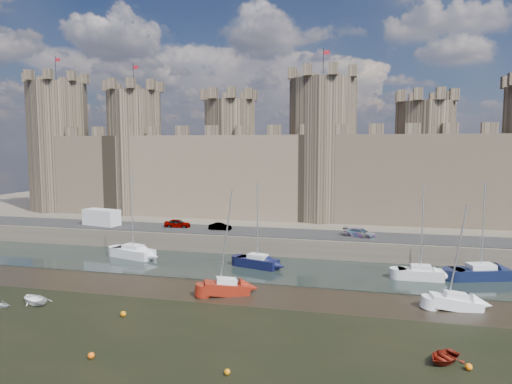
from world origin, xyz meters
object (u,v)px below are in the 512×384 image
sailboat_2 (421,273)px  sailboat_3 (481,272)px  car_1 (220,227)px  sailboat_4 (226,287)px  sailboat_0 (133,252)px  sailboat_1 (258,261)px  sailboat_5 (456,301)px  van (102,218)px  car_0 (178,223)px  car_2 (360,233)px

sailboat_2 → sailboat_3: bearing=13.4°
car_1 → sailboat_4: sailboat_4 is taller
sailboat_0 → sailboat_1: sailboat_0 is taller
sailboat_1 → sailboat_3: 25.09m
sailboat_1 → sailboat_5: size_ratio=1.07×
sailboat_0 → sailboat_2: size_ratio=1.07×
sailboat_2 → van: bearing=166.6°
car_1 → sailboat_0: bearing=132.2°
sailboat_0 → sailboat_5: sailboat_0 is taller
sailboat_0 → sailboat_1: size_ratio=1.07×
sailboat_4 → sailboat_1: bearing=61.3°
van → sailboat_2: bearing=-0.0°
car_0 → sailboat_4: sailboat_4 is taller
sailboat_1 → sailboat_3: bearing=19.1°
car_1 → sailboat_5: size_ratio=0.34×
sailboat_1 → sailboat_2: (18.61, -0.68, 0.01)m
car_1 → sailboat_4: (7.22, -20.22, -2.27)m
car_0 → sailboat_0: bearing=161.8°
van → sailboat_2: size_ratio=0.57×
sailboat_1 → car_1: bearing=145.8°
van → sailboat_0: 13.26m
car_1 → sailboat_5: 34.51m
car_0 → sailboat_5: 40.59m
car_0 → sailboat_1: size_ratio=0.38×
van → sailboat_0: (9.86, -8.38, -2.92)m
sailboat_1 → sailboat_2: size_ratio=1.00×
sailboat_0 → sailboat_3: bearing=16.1°
van → car_0: bearing=17.2°
car_2 → sailboat_0: bearing=124.0°
sailboat_1 → sailboat_5: 22.70m
car_1 → car_0: bearing=83.6°
sailboat_0 → sailboat_1: (16.98, -0.86, -0.03)m
sailboat_4 → sailboat_5: bearing=-22.1°
van → car_2: bearing=12.3°
car_0 → sailboat_1: 18.13m
sailboat_1 → sailboat_5: sailboat_1 is taller
sailboat_4 → car_2: bearing=32.5°
sailboat_5 → car_1: bearing=138.4°
car_0 → sailboat_5: bearing=-124.0°
sailboat_4 → sailboat_3: bearing=-1.0°
van → sailboat_1: (26.84, -9.23, -2.96)m
sailboat_0 → sailboat_3: sailboat_0 is taller
sailboat_2 → car_0: bearing=160.8°
car_0 → van: (-12.08, -1.04, 0.60)m
sailboat_0 → sailboat_4: 19.81m
car_1 → sailboat_3: (32.99, -8.81, -2.21)m
sailboat_0 → sailboat_4: (16.28, -11.28, -0.07)m
car_0 → car_2: bearing=-97.1°
sailboat_2 → sailboat_5: 8.95m
car_0 → sailboat_3: 40.96m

